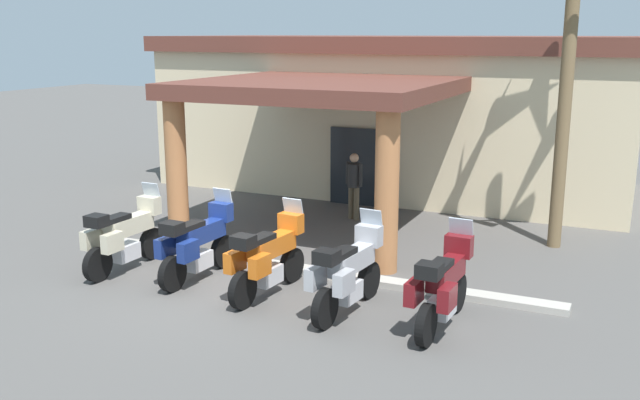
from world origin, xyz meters
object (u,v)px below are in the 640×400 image
(motel_building, at_px, (397,111))
(pedestrian, at_px, (354,181))
(motorcycle_blue, at_px, (197,244))
(motorcycle_cream, at_px, (124,236))
(motorcycle_orange, at_px, (267,258))
(motorcycle_silver, at_px, (347,273))
(palm_tree_near_portico, at_px, (573,3))
(motorcycle_maroon, at_px, (443,286))

(motel_building, xyz_separation_m, pedestrian, (0.38, -4.35, -1.31))
(motel_building, bearing_deg, motorcycle_blue, -93.77)
(motorcycle_cream, relative_size, motorcycle_blue, 1.00)
(motorcycle_orange, relative_size, pedestrian, 1.32)
(motorcycle_silver, bearing_deg, pedestrian, 26.66)
(motel_building, bearing_deg, palm_tree_near_portico, -41.67)
(motorcycle_silver, bearing_deg, motorcycle_maroon, -83.08)
(motorcycle_silver, distance_m, pedestrian, 6.13)
(motel_building, distance_m, palm_tree_near_portico, 7.60)
(palm_tree_near_portico, bearing_deg, motel_building, 138.37)
(motel_building, height_order, palm_tree_near_portico, palm_tree_near_portico)
(motorcycle_cream, height_order, pedestrian, pedestrian)
(motorcycle_silver, xyz_separation_m, pedestrian, (-2.20, 5.71, 0.27))
(motorcycle_blue, height_order, pedestrian, pedestrian)
(pedestrian, bearing_deg, motorcycle_blue, 10.25)
(motel_building, relative_size, motorcycle_silver, 6.27)
(motorcycle_silver, relative_size, motorcycle_maroon, 1.00)
(motorcycle_maroon, xyz_separation_m, palm_tree_near_portico, (1.07, 5.36, 4.46))
(motorcycle_maroon, xyz_separation_m, pedestrian, (-3.80, 5.68, 0.27))
(motorcycle_cream, xyz_separation_m, palm_tree_near_portico, (7.50, 5.19, 4.46))
(motorcycle_orange, xyz_separation_m, motorcycle_maroon, (3.21, -0.13, 0.00))
(motorcycle_orange, bearing_deg, motorcycle_cream, 95.01)
(motorcycle_cream, relative_size, motorcycle_silver, 1.00)
(pedestrian, bearing_deg, motel_building, -154.02)
(motorcycle_cream, xyz_separation_m, motorcycle_blue, (1.61, 0.15, 0.00))
(motel_building, bearing_deg, motorcycle_silver, -75.67)
(pedestrian, bearing_deg, motorcycle_maroon, 54.80)
(motorcycle_cream, xyz_separation_m, pedestrian, (2.62, 5.51, 0.27))
(motorcycle_silver, height_order, pedestrian, pedestrian)
(motorcycle_cream, bearing_deg, motel_building, -10.43)
(motel_building, height_order, pedestrian, motel_building)
(motorcycle_orange, distance_m, pedestrian, 5.58)
(motorcycle_silver, bearing_deg, motorcycle_blue, 89.32)
(motel_building, xyz_separation_m, motorcycle_blue, (-0.63, -9.71, -1.59))
(motorcycle_silver, bearing_deg, motorcycle_cream, 93.22)
(motorcycle_blue, height_order, palm_tree_near_portico, palm_tree_near_portico)
(pedestrian, relative_size, palm_tree_near_portico, 0.26)
(palm_tree_near_portico, bearing_deg, pedestrian, 176.25)
(motorcycle_silver, bearing_deg, palm_tree_near_portico, -20.80)
(motorcycle_orange, distance_m, motorcycle_silver, 1.62)
(motorcycle_blue, relative_size, motorcycle_silver, 1.00)
(motorcycle_cream, bearing_deg, motorcycle_silver, -90.04)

